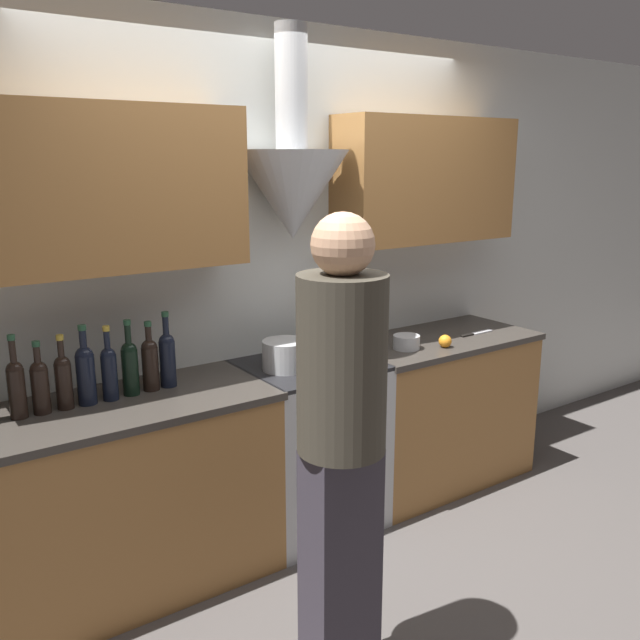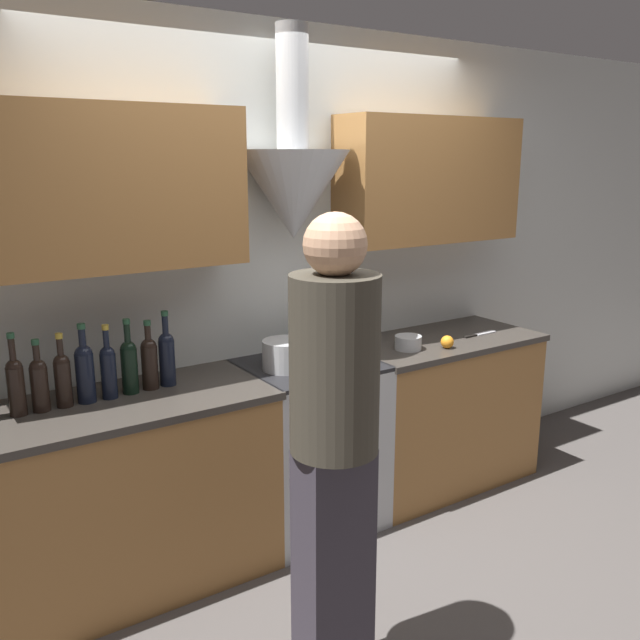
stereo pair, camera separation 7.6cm
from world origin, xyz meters
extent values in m
plane|color=#4C4744|center=(0.00, 0.00, 0.00)|extent=(12.00, 12.00, 0.00)
cube|color=silver|center=(0.00, 0.66, 1.30)|extent=(8.40, 0.06, 2.60)
cone|color=#B7BABC|center=(0.00, 0.48, 1.75)|extent=(0.57, 0.57, 0.44)
cylinder|color=#B7BABC|center=(0.00, 0.48, 2.26)|extent=(0.16, 0.16, 0.58)
cube|color=#9E6B38|center=(-0.99, 0.48, 1.80)|extent=(1.32, 0.32, 0.70)
cube|color=#9E6B38|center=(0.92, 0.48, 1.80)|extent=(1.16, 0.32, 0.70)
cube|color=#9E6B38|center=(-0.99, 0.33, 0.43)|extent=(1.32, 0.60, 0.86)
cube|color=#38332D|center=(-0.99, 0.33, 0.88)|extent=(1.34, 0.62, 0.03)
cube|color=#9E6B38|center=(0.92, 0.33, 0.43)|extent=(1.16, 0.60, 0.86)
cube|color=#38332D|center=(0.92, 0.33, 0.88)|extent=(1.19, 0.62, 0.03)
cube|color=#B7BABC|center=(0.00, 0.33, 0.44)|extent=(0.67, 0.60, 0.88)
cube|color=black|center=(0.00, 0.04, 0.40)|extent=(0.47, 0.01, 0.39)
cube|color=black|center=(0.00, 0.33, 0.89)|extent=(0.67, 0.60, 0.02)
cube|color=#B7BABC|center=(0.00, 0.60, 0.83)|extent=(0.67, 0.06, 0.10)
cylinder|color=black|center=(-1.38, 0.39, 1.00)|extent=(0.07, 0.07, 0.21)
sphere|color=black|center=(-1.38, 0.39, 1.10)|extent=(0.07, 0.07, 0.07)
cylinder|color=black|center=(-1.38, 0.39, 1.17)|extent=(0.03, 0.03, 0.11)
cylinder|color=#234C33|center=(-1.38, 0.39, 1.24)|extent=(0.03, 0.03, 0.02)
cylinder|color=black|center=(-1.29, 0.39, 0.99)|extent=(0.07, 0.07, 0.19)
sphere|color=black|center=(-1.29, 0.39, 1.09)|extent=(0.07, 0.07, 0.07)
cylinder|color=black|center=(-1.29, 0.39, 1.14)|extent=(0.03, 0.03, 0.08)
cylinder|color=#234C33|center=(-1.29, 0.39, 1.20)|extent=(0.03, 0.03, 0.02)
cylinder|color=black|center=(-1.20, 0.39, 1.00)|extent=(0.07, 0.07, 0.20)
sphere|color=black|center=(-1.20, 0.39, 1.09)|extent=(0.07, 0.07, 0.07)
cylinder|color=black|center=(-1.20, 0.39, 1.15)|extent=(0.03, 0.03, 0.09)
cylinder|color=gold|center=(-1.20, 0.39, 1.21)|extent=(0.03, 0.03, 0.02)
cylinder|color=black|center=(-1.11, 0.39, 1.01)|extent=(0.08, 0.08, 0.22)
sphere|color=black|center=(-1.11, 0.39, 1.11)|extent=(0.08, 0.08, 0.08)
cylinder|color=black|center=(-1.11, 0.39, 1.18)|extent=(0.03, 0.03, 0.09)
cylinder|color=#234C33|center=(-1.11, 0.39, 1.24)|extent=(0.03, 0.03, 0.02)
cylinder|color=black|center=(-1.01, 0.39, 1.00)|extent=(0.07, 0.07, 0.20)
sphere|color=black|center=(-1.01, 0.39, 1.10)|extent=(0.07, 0.07, 0.07)
cylinder|color=black|center=(-1.01, 0.39, 1.16)|extent=(0.03, 0.03, 0.09)
cylinder|color=gold|center=(-1.01, 0.39, 1.22)|extent=(0.03, 0.03, 0.02)
cylinder|color=black|center=(-0.91, 0.40, 1.00)|extent=(0.07, 0.07, 0.21)
sphere|color=black|center=(-0.91, 0.40, 1.10)|extent=(0.07, 0.07, 0.07)
cylinder|color=black|center=(-0.91, 0.40, 1.17)|extent=(0.03, 0.03, 0.10)
cylinder|color=#234C33|center=(-0.91, 0.40, 1.23)|extent=(0.03, 0.03, 0.02)
cylinder|color=black|center=(-0.81, 0.41, 1.00)|extent=(0.07, 0.07, 0.20)
sphere|color=black|center=(-0.81, 0.41, 1.10)|extent=(0.07, 0.07, 0.07)
cylinder|color=black|center=(-0.81, 0.41, 1.16)|extent=(0.03, 0.03, 0.08)
cylinder|color=#234C33|center=(-0.81, 0.41, 1.21)|extent=(0.03, 0.03, 0.02)
cylinder|color=black|center=(-0.73, 0.41, 1.00)|extent=(0.07, 0.07, 0.21)
sphere|color=black|center=(-0.73, 0.41, 1.11)|extent=(0.07, 0.07, 0.07)
cylinder|color=black|center=(-0.73, 0.41, 1.18)|extent=(0.03, 0.03, 0.10)
cylinder|color=#234C33|center=(-0.73, 0.41, 1.24)|extent=(0.03, 0.03, 0.02)
cylinder|color=#B7BABC|center=(-0.15, 0.32, 0.97)|extent=(0.23, 0.23, 0.15)
cylinder|color=#B7BABC|center=(0.15, 0.31, 0.94)|extent=(0.28, 0.28, 0.08)
sphere|color=orange|center=(0.79, 0.15, 0.93)|extent=(0.07, 0.07, 0.07)
cylinder|color=#B7BABC|center=(0.60, 0.25, 0.94)|extent=(0.15, 0.15, 0.08)
cube|color=silver|center=(1.20, 0.26, 0.90)|extent=(0.16, 0.04, 0.01)
cube|color=black|center=(1.08, 0.25, 0.90)|extent=(0.10, 0.03, 0.01)
cube|color=#38333D|center=(-0.55, -0.68, 0.47)|extent=(0.26, 0.17, 0.94)
cylinder|color=#3D382D|center=(-0.55, -0.68, 1.25)|extent=(0.31, 0.31, 0.62)
sphere|color=tan|center=(-0.55, -0.68, 1.66)|extent=(0.21, 0.21, 0.21)
camera|label=1|loc=(-1.85, -2.43, 1.93)|focal=38.00mm
camera|label=2|loc=(-1.79, -2.47, 1.93)|focal=38.00mm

